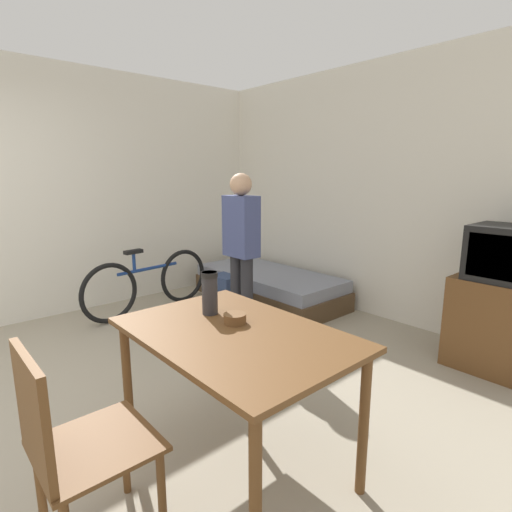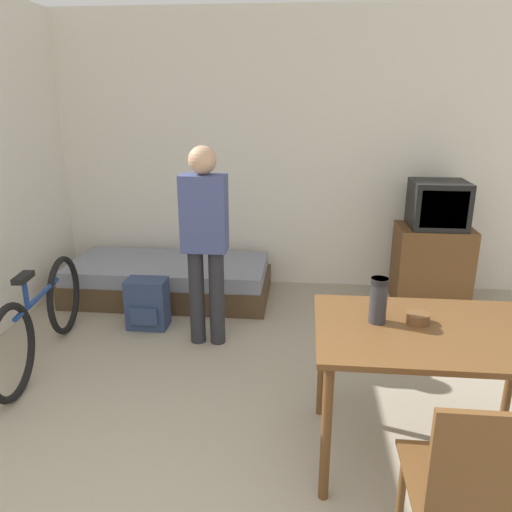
{
  "view_description": "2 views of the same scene",
  "coord_description": "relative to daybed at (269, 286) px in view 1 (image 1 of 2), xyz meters",
  "views": [
    {
      "loc": [
        2.6,
        0.04,
        1.55
      ],
      "look_at": [
        0.17,
        2.19,
        0.88
      ],
      "focal_mm": 28.0,
      "sensor_mm": 36.0,
      "label": 1
    },
    {
      "loc": [
        0.42,
        -1.14,
        1.9
      ],
      "look_at": [
        0.11,
        1.97,
        0.89
      ],
      "focal_mm": 35.0,
      "sensor_mm": 36.0,
      "label": 2
    }
  ],
  "objects": [
    {
      "name": "bicycle",
      "position": [
        -0.61,
        -1.3,
        0.16
      ],
      "size": [
        0.24,
        1.61,
        0.74
      ],
      "color": "black",
      "rests_on": "ground_plane"
    },
    {
      "name": "wooden_chair",
      "position": [
        1.95,
        -2.92,
        0.35
      ],
      "size": [
        0.45,
        0.45,
        0.92
      ],
      "color": "brown",
      "rests_on": "ground_plane"
    },
    {
      "name": "tv",
      "position": [
        2.51,
        0.13,
        0.36
      ],
      "size": [
        0.67,
        0.48,
        1.17
      ],
      "color": "brown",
      "rests_on": "ground_plane"
    },
    {
      "name": "daybed",
      "position": [
        0.0,
        0.0,
        0.0
      ],
      "size": [
        1.93,
        0.88,
        0.36
      ],
      "color": "#4C3823",
      "rests_on": "ground_plane"
    },
    {
      "name": "wall_left",
      "position": [
        -1.22,
        -1.4,
        1.17
      ],
      "size": [
        0.06,
        4.85,
        2.7
      ],
      "color": "silver",
      "rests_on": "ground_plane"
    },
    {
      "name": "mate_bowl",
      "position": [
        1.9,
        -2.04,
        0.62
      ],
      "size": [
        0.12,
        0.12,
        0.05
      ],
      "color": "brown",
      "rests_on": "dining_table"
    },
    {
      "name": "wall_back",
      "position": [
        0.88,
        0.55,
        1.17
      ],
      "size": [
        5.14,
        0.06,
        2.7
      ],
      "color": "silver",
      "rests_on": "ground_plane"
    },
    {
      "name": "dining_table",
      "position": [
        1.98,
        -2.11,
        0.5
      ],
      "size": [
        1.22,
        0.81,
        0.77
      ],
      "color": "brown",
      "rests_on": "ground_plane"
    },
    {
      "name": "person_standing",
      "position": [
        0.56,
        -0.89,
        0.72
      ],
      "size": [
        0.34,
        0.21,
        1.56
      ],
      "color": "#28282D",
      "rests_on": "ground_plane"
    },
    {
      "name": "thermos_flask",
      "position": [
        1.69,
        -2.06,
        0.73
      ],
      "size": [
        0.09,
        0.09,
        0.24
      ],
      "color": "#2D2D33",
      "rests_on": "dining_table"
    },
    {
      "name": "backpack",
      "position": [
        -0.01,
        -0.68,
        0.03
      ],
      "size": [
        0.34,
        0.25,
        0.43
      ],
      "color": "navy",
      "rests_on": "ground_plane"
    }
  ]
}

